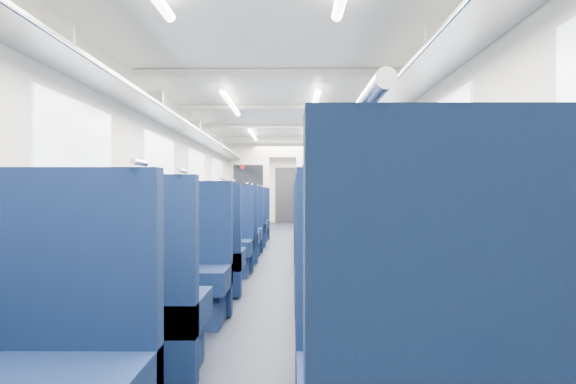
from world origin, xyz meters
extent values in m
cube|color=black|center=(0.00, 0.00, 0.00)|extent=(2.80, 18.00, 0.01)
cube|color=silver|center=(0.00, 0.00, 2.35)|extent=(2.80, 18.00, 0.01)
cube|color=beige|center=(-1.40, 0.00, 1.18)|extent=(0.02, 18.00, 2.35)
cube|color=#101C37|center=(-1.39, 0.00, 0.35)|extent=(0.03, 17.90, 0.70)
cube|color=beige|center=(1.40, 0.00, 1.18)|extent=(0.02, 18.00, 2.35)
cube|color=#101C37|center=(1.39, 0.00, 0.35)|extent=(0.03, 17.90, 0.70)
cube|color=beige|center=(0.00, 9.00, 1.18)|extent=(2.80, 0.02, 2.35)
cube|color=#B2B5BA|center=(-1.22, 0.00, 1.97)|extent=(0.34, 17.40, 0.04)
cylinder|color=silver|center=(-1.04, 0.00, 1.95)|extent=(0.02, 17.40, 0.02)
cube|color=#B2B5BA|center=(-1.22, -6.00, 2.05)|extent=(0.34, 0.03, 0.14)
cube|color=#B2B5BA|center=(-1.22, -4.00, 2.05)|extent=(0.34, 0.03, 0.14)
cube|color=#B2B5BA|center=(-1.22, -2.00, 2.05)|extent=(0.34, 0.03, 0.14)
cube|color=#B2B5BA|center=(-1.22, 0.00, 2.05)|extent=(0.34, 0.03, 0.14)
cube|color=#B2B5BA|center=(-1.22, 2.00, 2.05)|extent=(0.34, 0.03, 0.14)
cube|color=#B2B5BA|center=(-1.22, 4.00, 2.05)|extent=(0.34, 0.03, 0.14)
cube|color=#B2B5BA|center=(-1.22, 6.00, 2.05)|extent=(0.34, 0.03, 0.14)
cube|color=#B2B5BA|center=(-1.22, 8.00, 2.05)|extent=(0.34, 0.03, 0.14)
cube|color=#B2B5BA|center=(1.22, 0.00, 1.97)|extent=(0.34, 17.40, 0.04)
cylinder|color=silver|center=(1.04, 0.00, 1.95)|extent=(0.02, 17.40, 0.02)
cube|color=#B2B5BA|center=(1.22, -6.00, 2.05)|extent=(0.34, 0.03, 0.14)
cube|color=#B2B5BA|center=(1.22, -4.00, 2.05)|extent=(0.34, 0.03, 0.14)
cube|color=#B2B5BA|center=(1.22, -2.00, 2.05)|extent=(0.34, 0.03, 0.14)
cube|color=#B2B5BA|center=(1.22, 0.00, 2.05)|extent=(0.34, 0.03, 0.14)
cube|color=#B2B5BA|center=(1.22, 2.00, 2.05)|extent=(0.34, 0.03, 0.14)
cube|color=#B2B5BA|center=(1.22, 4.00, 2.05)|extent=(0.34, 0.03, 0.14)
cube|color=#B2B5BA|center=(1.22, 6.00, 2.05)|extent=(0.34, 0.03, 0.14)
cube|color=#B2B5BA|center=(1.22, 8.00, 2.05)|extent=(0.34, 0.03, 0.14)
cube|color=white|center=(-1.38, -5.20, 1.42)|extent=(0.02, 1.30, 0.75)
cube|color=white|center=(-1.38, -2.90, 1.42)|extent=(0.02, 1.30, 0.75)
cube|color=white|center=(-1.38, -0.60, 1.42)|extent=(0.02, 1.30, 0.75)
cube|color=white|center=(-1.38, 1.70, 1.42)|extent=(0.02, 1.30, 0.75)
cube|color=white|center=(-1.38, 4.50, 1.42)|extent=(0.02, 1.30, 0.75)
cube|color=white|center=(-1.38, 6.80, 1.42)|extent=(0.02, 1.30, 0.75)
cube|color=white|center=(1.38, -5.20, 1.42)|extent=(0.02, 1.30, 0.75)
cube|color=white|center=(1.38, -2.90, 1.42)|extent=(0.02, 1.30, 0.75)
cube|color=white|center=(1.38, -0.60, 1.42)|extent=(0.02, 1.30, 0.75)
cube|color=white|center=(1.38, 1.70, 1.42)|extent=(0.02, 1.30, 0.75)
cube|color=white|center=(1.38, 4.50, 1.42)|extent=(0.02, 1.30, 0.75)
cube|color=white|center=(1.38, 6.80, 1.42)|extent=(0.02, 1.30, 0.75)
cube|color=beige|center=(0.00, -4.00, 2.31)|extent=(2.70, 0.06, 0.06)
cube|color=beige|center=(0.00, -2.00, 2.31)|extent=(2.70, 0.06, 0.06)
cube|color=beige|center=(0.00, 0.00, 2.31)|extent=(2.70, 0.06, 0.06)
cube|color=beige|center=(0.00, 2.00, 2.31)|extent=(2.70, 0.06, 0.06)
cube|color=beige|center=(0.00, 4.00, 2.31)|extent=(2.70, 0.06, 0.06)
cube|color=beige|center=(0.00, 6.00, 2.31)|extent=(2.70, 0.06, 0.06)
cube|color=beige|center=(0.00, 8.00, 2.31)|extent=(2.70, 0.06, 0.06)
cylinder|color=white|center=(-0.55, -2.50, 2.26)|extent=(0.07, 1.60, 0.07)
cylinder|color=white|center=(-0.55, 1.00, 2.26)|extent=(0.07, 1.60, 0.07)
cylinder|color=white|center=(-0.55, 5.50, 2.26)|extent=(0.07, 1.60, 0.07)
cylinder|color=white|center=(0.55, -2.50, 2.26)|extent=(0.07, 1.60, 0.07)
cylinder|color=white|center=(0.55, 1.00, 2.26)|extent=(0.07, 1.60, 0.07)
cylinder|color=white|center=(0.55, 5.50, 2.26)|extent=(0.07, 1.60, 0.07)
cube|color=black|center=(0.00, 8.94, 1.00)|extent=(0.75, 0.06, 2.00)
cube|color=beige|center=(-0.88, 3.56, 1.18)|extent=(1.05, 0.08, 2.35)
cube|color=black|center=(-0.87, 3.51, 1.40)|extent=(0.76, 0.02, 0.80)
cylinder|color=#B70C18|center=(-1.02, 3.51, 1.75)|extent=(0.12, 0.01, 0.12)
cube|color=beige|center=(0.88, 3.56, 1.18)|extent=(1.05, 0.08, 2.35)
cube|color=black|center=(0.87, 3.51, 1.40)|extent=(0.76, 0.02, 0.80)
cylinder|color=#B70C18|center=(1.02, 3.51, 1.75)|extent=(0.12, 0.01, 0.12)
cube|color=beige|center=(0.00, 3.56, 2.17)|extent=(0.70, 0.08, 0.35)
cylinder|color=silver|center=(0.36, -8.32, 1.22)|extent=(0.02, 0.17, 0.02)
cube|color=#0D1E42|center=(-0.83, -6.95, 0.61)|extent=(1.11, 0.11, 1.18)
cylinder|color=silver|center=(-0.36, -6.95, 1.22)|extent=(0.02, 0.17, 0.02)
cube|color=#0D1E42|center=(0.83, -6.94, 0.61)|extent=(1.11, 0.11, 1.18)
cylinder|color=silver|center=(0.36, -6.94, 1.22)|extent=(0.02, 0.17, 0.02)
cube|color=#0D1E42|center=(-0.83, -5.94, 0.38)|extent=(1.11, 0.58, 0.19)
cube|color=#0D1937|center=(-0.83, -5.94, 0.14)|extent=(1.02, 0.47, 0.29)
cube|color=#0D1E42|center=(-0.83, -6.18, 0.61)|extent=(1.11, 0.11, 1.18)
cylinder|color=silver|center=(-0.36, -6.18, 1.22)|extent=(0.02, 0.17, 0.02)
cube|color=#0D1E42|center=(0.83, -5.93, 0.38)|extent=(1.11, 0.58, 0.19)
cube|color=#0D1937|center=(0.83, -5.93, 0.14)|extent=(1.02, 0.47, 0.29)
cube|color=#0D1E42|center=(0.83, -6.17, 0.61)|extent=(1.11, 0.11, 1.18)
cylinder|color=silver|center=(0.36, -6.17, 1.22)|extent=(0.02, 0.17, 0.02)
cube|color=#0D1E42|center=(-0.83, -4.85, 0.38)|extent=(1.11, 0.58, 0.19)
cube|color=#0D1937|center=(-0.83, -4.85, 0.14)|extent=(1.02, 0.47, 0.29)
cube|color=#0D1E42|center=(-0.83, -4.61, 0.61)|extent=(1.11, 0.11, 1.18)
cylinder|color=silver|center=(-0.36, -4.61, 1.22)|extent=(0.02, 0.17, 0.02)
cube|color=#0D1E42|center=(0.83, -4.91, 0.38)|extent=(1.11, 0.58, 0.19)
cube|color=#0D1937|center=(0.83, -4.91, 0.14)|extent=(1.02, 0.47, 0.29)
cube|color=#0D1E42|center=(0.83, -4.67, 0.61)|extent=(1.11, 0.11, 1.18)
cylinder|color=silver|center=(0.36, -4.67, 1.22)|extent=(0.02, 0.17, 0.02)
cube|color=#0D1E42|center=(-0.83, -3.62, 0.38)|extent=(1.11, 0.58, 0.19)
cube|color=#0D1937|center=(-0.83, -3.62, 0.14)|extent=(1.02, 0.47, 0.29)
cube|color=#0D1E42|center=(-0.83, -3.86, 0.61)|extent=(1.11, 0.11, 1.18)
cylinder|color=silver|center=(-0.36, -3.86, 1.22)|extent=(0.02, 0.17, 0.02)
cube|color=#0D1E42|center=(0.83, -3.60, 0.38)|extent=(1.11, 0.58, 0.19)
cube|color=#0D1937|center=(0.83, -3.60, 0.14)|extent=(1.02, 0.47, 0.29)
cube|color=#0D1E42|center=(0.83, -3.84, 0.61)|extent=(1.11, 0.11, 1.18)
cylinder|color=silver|center=(0.36, -3.84, 1.22)|extent=(0.02, 0.17, 0.02)
cube|color=#0D1E42|center=(-0.83, -2.52, 0.38)|extent=(1.11, 0.58, 0.19)
cube|color=#0D1937|center=(-0.83, -2.52, 0.14)|extent=(1.02, 0.47, 0.29)
cube|color=#0D1E42|center=(-0.83, -2.29, 0.61)|extent=(1.11, 0.11, 1.18)
cylinder|color=silver|center=(-0.36, -2.29, 1.22)|extent=(0.02, 0.17, 0.02)
cube|color=#0D1E42|center=(0.83, -2.61, 0.38)|extent=(1.11, 0.58, 0.19)
cube|color=#0D1937|center=(0.83, -2.61, 0.14)|extent=(1.02, 0.47, 0.29)
cube|color=#0D1E42|center=(0.83, -2.37, 0.61)|extent=(1.11, 0.11, 1.18)
cylinder|color=silver|center=(0.36, -2.37, 1.22)|extent=(0.02, 0.17, 0.02)
cube|color=#0D1E42|center=(-0.83, -1.26, 0.38)|extent=(1.11, 0.58, 0.19)
cube|color=#0D1937|center=(-0.83, -1.26, 0.14)|extent=(1.02, 0.47, 0.29)
cube|color=#0D1E42|center=(-0.83, -1.49, 0.61)|extent=(1.11, 0.11, 1.18)
cylinder|color=silver|center=(-0.36, -1.49, 1.22)|extent=(0.02, 0.17, 0.02)
cube|color=#0D1E42|center=(0.83, -1.34, 0.38)|extent=(1.11, 0.58, 0.19)
cube|color=#0D1937|center=(0.83, -1.34, 0.14)|extent=(1.02, 0.47, 0.29)
cube|color=#0D1E42|center=(0.83, -1.58, 0.61)|extent=(1.11, 0.11, 1.18)
cylinder|color=silver|center=(0.36, -1.58, 1.22)|extent=(0.02, 0.17, 0.02)
cube|color=#0D1E42|center=(-0.83, -0.39, 0.38)|extent=(1.11, 0.58, 0.19)
cube|color=#0D1937|center=(-0.83, -0.39, 0.14)|extent=(1.02, 0.47, 0.29)
cube|color=#0D1E42|center=(-0.83, -0.15, 0.61)|extent=(1.11, 0.11, 1.18)
cylinder|color=silver|center=(-0.36, -0.15, 1.22)|extent=(0.02, 0.17, 0.02)
cube|color=#0D1E42|center=(0.83, -0.26, 0.38)|extent=(1.11, 0.58, 0.19)
cube|color=#0D1937|center=(0.83, -0.26, 0.14)|extent=(1.02, 0.47, 0.29)
cube|color=#0D1E42|center=(0.83, -0.02, 0.61)|extent=(1.11, 0.11, 1.18)
cylinder|color=silver|center=(0.36, -0.02, 1.22)|extent=(0.02, 0.17, 0.02)
cube|color=#0D1E42|center=(-0.83, 0.93, 0.38)|extent=(1.11, 0.58, 0.19)
cube|color=#0D1937|center=(-0.83, 0.93, 0.14)|extent=(1.02, 0.47, 0.29)
cube|color=#0D1E42|center=(-0.83, 0.69, 0.61)|extent=(1.11, 0.11, 1.18)
cylinder|color=silver|center=(-0.36, 0.69, 1.22)|extent=(0.02, 0.17, 0.02)
cube|color=#0D1E42|center=(0.83, 1.07, 0.38)|extent=(1.11, 0.58, 0.19)
cube|color=#0D1937|center=(0.83, 1.07, 0.14)|extent=(1.02, 0.47, 0.29)
cube|color=#0D1E42|center=(0.83, 0.84, 0.61)|extent=(1.11, 0.11, 1.18)
cylinder|color=silver|center=(0.36, 0.84, 1.22)|extent=(0.02, 0.17, 0.02)
cube|color=#0D1E42|center=(-0.83, 2.09, 0.38)|extent=(1.11, 0.58, 0.19)
cube|color=#0D1937|center=(-0.83, 2.09, 0.14)|extent=(1.02, 0.47, 0.29)
cube|color=#0D1E42|center=(-0.83, 2.33, 0.61)|extent=(1.11, 0.11, 1.18)
cylinder|color=silver|center=(-0.36, 2.33, 1.22)|extent=(0.02, 0.17, 0.02)
cube|color=#0D1E42|center=(0.83, 1.95, 0.38)|extent=(1.11, 0.58, 0.19)
cube|color=#0D1937|center=(0.83, 1.95, 0.14)|extent=(1.02, 0.47, 0.29)
cube|color=#0D1E42|center=(0.83, 2.18, 0.61)|extent=(1.11, 0.11, 1.18)
cylinder|color=silver|center=(0.36, 2.18, 1.22)|extent=(0.02, 0.17, 0.02)
camera|label=1|loc=(0.26, -8.92, 1.10)|focal=30.53mm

